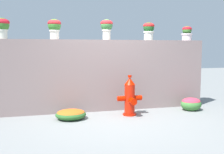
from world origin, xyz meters
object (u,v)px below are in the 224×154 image
potted_plant_0 (2,26)px  potted_plant_4 (187,33)px  potted_plant_2 (107,27)px  flower_bush_left (191,103)px  potted_plant_3 (149,29)px  fire_hydrant (130,97)px  potted_plant_1 (54,27)px  flower_bush_right (71,114)px

potted_plant_0 → potted_plant_4: potted_plant_0 is taller
potted_plant_2 → flower_bush_left: potted_plant_2 is taller
potted_plant_3 → potted_plant_4: size_ratio=1.18×
fire_hydrant → flower_bush_left: size_ratio=1.80×
potted_plant_4 → fire_hydrant: 2.35m
potted_plant_1 → flower_bush_right: 1.96m
potted_plant_3 → potted_plant_4: bearing=1.3°
potted_plant_1 → potted_plant_4: 3.25m
potted_plant_1 → flower_bush_right: size_ratio=0.72×
potted_plant_3 → flower_bush_right: bearing=-161.5°
flower_bush_left → flower_bush_right: 2.81m
potted_plant_2 → potted_plant_4: size_ratio=1.29×
potted_plant_0 → potted_plant_3: (3.28, -0.01, -0.02)m
flower_bush_left → potted_plant_1: bearing=168.8°
potted_plant_1 → potted_plant_2: size_ratio=0.95×
potted_plant_2 → potted_plant_4: 2.08m
potted_plant_3 → flower_bush_right: potted_plant_3 is taller
potted_plant_3 → flower_bush_right: 2.73m
potted_plant_4 → fire_hydrant: (-1.72, -0.67, -1.45)m
potted_plant_2 → fire_hydrant: size_ratio=0.54×
potted_plant_2 → potted_plant_3: size_ratio=1.10×
potted_plant_0 → potted_plant_1: bearing=1.4°
potted_plant_3 → flower_bush_left: bearing=-33.8°
potted_plant_0 → flower_bush_right: (1.33, -0.66, -1.81)m
potted_plant_1 → flower_bush_left: size_ratio=0.93×
potted_plant_0 → flower_bush_left: bearing=-8.0°
potted_plant_3 → potted_plant_0: bearing=179.8°
potted_plant_3 → flower_bush_left: size_ratio=0.89×
potted_plant_0 → potted_plant_3: 3.28m
potted_plant_4 → fire_hydrant: bearing=-158.6°
potted_plant_0 → potted_plant_2: (2.25, -0.00, 0.03)m
potted_plant_2 → flower_bush_left: 2.66m
fire_hydrant → flower_bush_right: size_ratio=1.39×
potted_plant_0 → potted_plant_4: (4.32, 0.01, -0.08)m
potted_plant_0 → potted_plant_4: bearing=0.2°
potted_plant_0 → potted_plant_1: potted_plant_1 is taller
flower_bush_right → fire_hydrant: bearing=0.1°
flower_bush_right → potted_plant_0: bearing=153.4°
potted_plant_1 → fire_hydrant: size_ratio=0.51×
potted_plant_2 → flower_bush_right: (-0.92, -0.66, -1.83)m
potted_plant_4 → flower_bush_right: 3.52m
potted_plant_2 → flower_bush_left: size_ratio=0.97×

